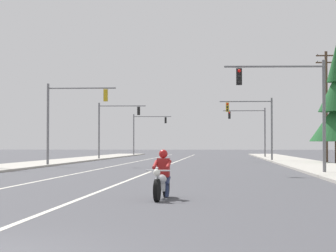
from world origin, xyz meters
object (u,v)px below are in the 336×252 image
object	(u,v)px
traffic_signal_mid_left	(113,122)
traffic_signal_near_right	(295,98)
traffic_signal_far_right	(253,125)
motorcycle_with_rider	(162,179)
traffic_signal_near_left	(68,111)
traffic_signal_mid_right	(256,119)
utility_pole_right_far	(326,103)
traffic_signal_far_left	(145,128)

from	to	relation	value
traffic_signal_mid_left	traffic_signal_near_right	bearing A→B (deg)	-64.56
traffic_signal_near_right	traffic_signal_far_right	xyz separation A→B (m)	(0.04, 43.63, -0.01)
motorcycle_with_rider	traffic_signal_near_left	size ratio (longest dim) A/B	0.35
motorcycle_with_rider	traffic_signal_near_right	xyz separation A→B (m)	(5.74, 15.72, 3.55)
traffic_signal_near_right	motorcycle_with_rider	bearing A→B (deg)	-110.06
motorcycle_with_rider	traffic_signal_far_right	size ratio (longest dim) A/B	0.35
traffic_signal_near_left	traffic_signal_mid_right	world-z (taller)	same
motorcycle_with_rider	traffic_signal_mid_left	world-z (taller)	traffic_signal_mid_left
utility_pole_right_far	traffic_signal_far_right	bearing A→B (deg)	107.78
traffic_signal_far_left	traffic_signal_near_right	bearing A→B (deg)	-75.40
traffic_signal_near_right	traffic_signal_mid_left	bearing A→B (deg)	115.44
motorcycle_with_rider	traffic_signal_far_left	world-z (taller)	traffic_signal_far_left
motorcycle_with_rider	traffic_signal_mid_right	size ratio (longest dim) A/B	0.35
traffic_signal_near_left	traffic_signal_far_right	size ratio (longest dim) A/B	1.00
traffic_signal_near_left	traffic_signal_far_left	xyz separation A→B (m)	(0.16, 46.75, 0.03)
traffic_signal_near_right	traffic_signal_far_right	bearing A→B (deg)	89.95
traffic_signal_far_right	utility_pole_right_far	size ratio (longest dim) A/B	0.60
traffic_signal_far_right	motorcycle_with_rider	bearing A→B (deg)	-95.56
traffic_signal_near_right	traffic_signal_mid_right	distance (m)	27.13
traffic_signal_mid_right	traffic_signal_far_right	bearing A→B (deg)	88.29
traffic_signal_near_right	traffic_signal_mid_right	xyz separation A→B (m)	(-0.46, 27.13, -0.02)
traffic_signal_mid_left	utility_pole_right_far	world-z (taller)	utility_pole_right_far
traffic_signal_far_right	utility_pole_right_far	xyz separation A→B (m)	(5.90, -18.40, 1.41)
traffic_signal_far_left	traffic_signal_near_left	bearing A→B (deg)	-90.19
utility_pole_right_far	traffic_signal_mid_left	bearing A→B (deg)	160.41
motorcycle_with_rider	traffic_signal_mid_right	world-z (taller)	traffic_signal_mid_right
traffic_signal_near_right	utility_pole_right_far	distance (m)	25.96
traffic_signal_far_left	motorcycle_with_rider	bearing A→B (deg)	-82.72
traffic_signal_far_right	traffic_signal_far_left	size ratio (longest dim) A/B	1.00
utility_pole_right_far	traffic_signal_near_right	bearing A→B (deg)	-103.24
traffic_signal_near_left	traffic_signal_far_left	bearing A→B (deg)	89.81
traffic_signal_mid_right	utility_pole_right_far	xyz separation A→B (m)	(6.39, -1.89, 1.42)
traffic_signal_far_right	utility_pole_right_far	distance (m)	19.37
traffic_signal_far_right	traffic_signal_mid_right	bearing A→B (deg)	-91.71
traffic_signal_near_right	traffic_signal_mid_right	bearing A→B (deg)	90.96
traffic_signal_mid_right	motorcycle_with_rider	bearing A→B (deg)	-97.03
motorcycle_with_rider	traffic_signal_near_right	distance (m)	17.10
motorcycle_with_rider	traffic_signal_far_left	bearing A→B (deg)	97.28
traffic_signal_near_right	traffic_signal_mid_left	world-z (taller)	same
traffic_signal_mid_left	utility_pole_right_far	bearing A→B (deg)	-19.59
traffic_signal_near_left	traffic_signal_mid_left	xyz separation A→B (m)	(-0.29, 21.25, -0.00)
traffic_signal_mid_right	traffic_signal_mid_left	size ratio (longest dim) A/B	1.00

